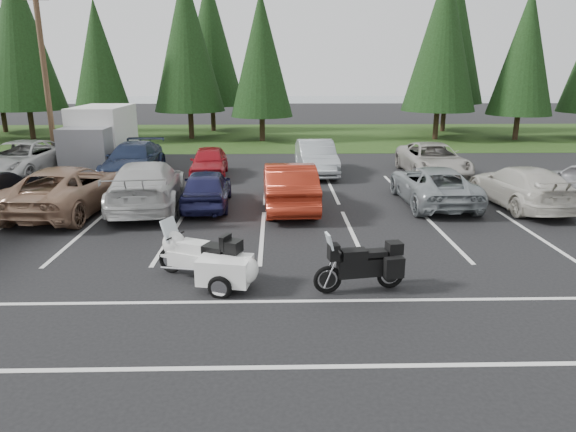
# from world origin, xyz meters

# --- Properties ---
(ground) EXTENTS (120.00, 120.00, 0.00)m
(ground) POSITION_xyz_m (0.00, 0.00, 0.00)
(ground) COLOR black
(ground) RESTS_ON ground
(grass_strip) EXTENTS (80.00, 16.00, 0.01)m
(grass_strip) POSITION_xyz_m (0.00, 24.00, 0.01)
(grass_strip) COLOR #193410
(grass_strip) RESTS_ON ground
(lake_water) EXTENTS (70.00, 50.00, 0.02)m
(lake_water) POSITION_xyz_m (4.00, 55.00, 0.00)
(lake_water) COLOR slate
(lake_water) RESTS_ON ground
(utility_pole) EXTENTS (1.60, 0.26, 9.00)m
(utility_pole) POSITION_xyz_m (-10.00, 12.00, 4.70)
(utility_pole) COLOR #473321
(utility_pole) RESTS_ON ground
(box_truck) EXTENTS (2.40, 5.60, 2.90)m
(box_truck) POSITION_xyz_m (-8.00, 12.50, 1.45)
(box_truck) COLOR silver
(box_truck) RESTS_ON ground
(stall_markings) EXTENTS (32.00, 16.00, 0.01)m
(stall_markings) POSITION_xyz_m (0.00, 2.00, 0.00)
(stall_markings) COLOR silver
(stall_markings) RESTS_ON ground
(conifer_2) EXTENTS (5.10, 5.10, 11.89)m
(conifer_2) POSITION_xyz_m (-16.00, 22.80, 6.95)
(conifer_2) COLOR #332316
(conifer_2) RESTS_ON ground
(conifer_3) EXTENTS (3.87, 3.87, 9.02)m
(conifer_3) POSITION_xyz_m (-10.50, 21.40, 5.27)
(conifer_3) COLOR #332316
(conifer_3) RESTS_ON ground
(conifer_4) EXTENTS (4.80, 4.80, 11.17)m
(conifer_4) POSITION_xyz_m (-5.00, 22.90, 6.53)
(conifer_4) COLOR #332316
(conifer_4) RESTS_ON ground
(conifer_5) EXTENTS (4.14, 4.14, 9.63)m
(conifer_5) POSITION_xyz_m (0.00, 21.60, 5.63)
(conifer_5) COLOR #332316
(conifer_5) RESTS_ON ground
(conifer_6) EXTENTS (4.93, 4.93, 11.48)m
(conifer_6) POSITION_xyz_m (12.00, 22.10, 6.71)
(conifer_6) COLOR #332316
(conifer_6) RESTS_ON ground
(conifer_7) EXTENTS (4.27, 4.27, 9.94)m
(conifer_7) POSITION_xyz_m (17.50, 21.80, 5.81)
(conifer_7) COLOR #332316
(conifer_7) RESTS_ON ground
(conifer_back_b) EXTENTS (4.97, 4.97, 11.58)m
(conifer_back_b) POSITION_xyz_m (-4.00, 27.50, 6.77)
(conifer_back_b) COLOR #332316
(conifer_back_b) RESTS_ON ground
(conifer_back_c) EXTENTS (5.50, 5.50, 12.81)m
(conifer_back_c) POSITION_xyz_m (14.00, 26.80, 7.49)
(conifer_back_c) COLOR #332316
(conifer_back_c) RESTS_ON ground
(car_near_2) EXTENTS (3.17, 5.93, 1.58)m
(car_near_2) POSITION_xyz_m (-6.18, 3.86, 0.79)
(car_near_2) COLOR #926E55
(car_near_2) RESTS_ON ground
(car_near_3) EXTENTS (2.89, 5.92, 1.66)m
(car_near_3) POSITION_xyz_m (-3.62, 4.28, 0.83)
(car_near_3) COLOR beige
(car_near_3) RESTS_ON ground
(car_near_4) EXTENTS (1.79, 4.10, 1.38)m
(car_near_4) POSITION_xyz_m (-1.54, 4.29, 0.69)
(car_near_4) COLOR #1B1C44
(car_near_4) RESTS_ON ground
(car_near_5) EXTENTS (1.94, 5.01, 1.63)m
(car_near_5) POSITION_xyz_m (1.38, 4.10, 0.81)
(car_near_5) COLOR maroon
(car_near_5) RESTS_ON ground
(car_near_6) EXTENTS (2.36, 5.00, 1.38)m
(car_near_6) POSITION_xyz_m (6.61, 4.58, 0.69)
(car_near_6) COLOR gray
(car_near_6) RESTS_ON ground
(car_near_7) EXTENTS (2.41, 5.13, 1.45)m
(car_near_7) POSITION_xyz_m (9.63, 4.14, 0.72)
(car_near_7) COLOR beige
(car_near_7) RESTS_ON ground
(car_far_0) EXTENTS (3.13, 5.98, 1.61)m
(car_far_0) POSITION_xyz_m (-10.58, 9.71, 0.80)
(car_far_0) COLOR silver
(car_far_0) RESTS_ON ground
(car_far_1) EXTENTS (2.14, 5.21, 1.51)m
(car_far_1) POSITION_xyz_m (-5.56, 9.79, 0.75)
(car_far_1) COLOR #18223D
(car_far_1) RESTS_ON ground
(car_far_2) EXTENTS (1.77, 4.01, 1.34)m
(car_far_2) POSITION_xyz_m (-2.12, 9.70, 0.67)
(car_far_2) COLOR maroon
(car_far_2) RESTS_ON ground
(car_far_3) EXTENTS (1.85, 4.73, 1.53)m
(car_far_3) POSITION_xyz_m (2.79, 10.16, 0.77)
(car_far_3) COLOR gray
(car_far_3) RESTS_ON ground
(car_far_4) EXTENTS (2.45, 5.30, 1.47)m
(car_far_4) POSITION_xyz_m (8.09, 9.57, 0.74)
(car_far_4) COLOR #A7A299
(car_far_4) RESTS_ON ground
(touring_motorcycle) EXTENTS (2.61, 1.75, 1.39)m
(touring_motorcycle) POSITION_xyz_m (-0.89, -2.18, 0.70)
(touring_motorcycle) COLOR silver
(touring_motorcycle) RESTS_ON ground
(cargo_trailer) EXTENTS (1.82, 1.25, 0.77)m
(cargo_trailer) POSITION_xyz_m (-0.22, -2.84, 0.39)
(cargo_trailer) COLOR white
(cargo_trailer) RESTS_ON ground
(adventure_motorcycle) EXTENTS (2.42, 1.19, 1.41)m
(adventure_motorcycle) POSITION_xyz_m (2.76, -2.97, 0.70)
(adventure_motorcycle) COLOR black
(adventure_motorcycle) RESTS_ON ground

